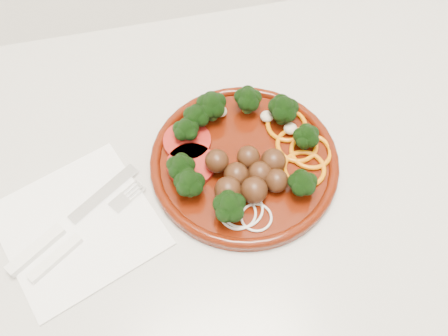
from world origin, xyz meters
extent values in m
cube|color=white|center=(0.00, 1.70, 0.43)|extent=(2.40, 0.60, 0.87)
cube|color=#BBBAB1|center=(0.00, 1.70, 0.89)|extent=(2.40, 0.60, 0.03)
cylinder|color=#421004|center=(-0.16, 1.70, 0.91)|extent=(0.25, 0.25, 0.01)
torus|color=#421004|center=(-0.16, 1.70, 0.91)|extent=(0.25, 0.25, 0.01)
sphere|color=#422110|center=(-0.15, 1.67, 0.93)|extent=(0.03, 0.03, 0.03)
sphere|color=#422110|center=(-0.13, 1.65, 0.93)|extent=(0.03, 0.03, 0.03)
sphere|color=#422110|center=(-0.13, 1.68, 0.93)|extent=(0.03, 0.03, 0.03)
sphere|color=#422110|center=(-0.20, 1.69, 0.93)|extent=(0.03, 0.03, 0.03)
sphere|color=#422110|center=(-0.16, 1.69, 0.93)|extent=(0.03, 0.03, 0.03)
sphere|color=#422110|center=(-0.16, 1.64, 0.93)|extent=(0.03, 0.03, 0.03)
sphere|color=#422110|center=(-0.18, 1.67, 0.93)|extent=(0.03, 0.03, 0.03)
sphere|color=#422110|center=(-0.20, 1.65, 0.93)|extent=(0.03, 0.03, 0.03)
torus|color=#CA6907|center=(-0.09, 1.71, 0.92)|extent=(0.06, 0.06, 0.01)
torus|color=#CA6907|center=(-0.09, 1.67, 0.92)|extent=(0.06, 0.06, 0.01)
torus|color=#CA6907|center=(-0.09, 1.74, 0.92)|extent=(0.06, 0.06, 0.01)
torus|color=#CA6907|center=(-0.07, 1.69, 0.92)|extent=(0.06, 0.06, 0.01)
cylinder|color=#720A07|center=(-0.23, 1.74, 0.92)|extent=(0.06, 0.06, 0.01)
cylinder|color=#720A07|center=(-0.23, 1.71, 0.92)|extent=(0.06, 0.06, 0.01)
torus|color=beige|center=(-0.19, 1.62, 0.91)|extent=(0.05, 0.05, 0.00)
torus|color=beige|center=(-0.17, 1.61, 0.91)|extent=(0.04, 0.04, 0.00)
torus|color=beige|center=(-0.18, 1.63, 0.91)|extent=(0.06, 0.06, 0.00)
ellipsoid|color=#C6B793|center=(-0.12, 1.76, 0.92)|extent=(0.02, 0.02, 0.01)
ellipsoid|color=#C6B793|center=(-0.18, 1.78, 0.92)|extent=(0.02, 0.02, 0.01)
ellipsoid|color=#C6B793|center=(-0.09, 1.73, 0.92)|extent=(0.02, 0.02, 0.01)
cube|color=white|center=(-0.39, 1.66, 0.90)|extent=(0.23, 0.23, 0.00)
cube|color=silver|center=(-0.35, 1.69, 0.91)|extent=(0.10, 0.07, 0.00)
cube|color=white|center=(-0.44, 1.63, 0.91)|extent=(0.07, 0.06, 0.01)
cube|color=white|center=(-0.41, 1.62, 0.91)|extent=(0.07, 0.05, 0.01)
cube|color=silver|center=(-0.33, 1.68, 0.91)|extent=(0.03, 0.03, 0.00)
cube|color=silver|center=(-0.31, 1.68, 0.91)|extent=(0.02, 0.02, 0.00)
cube|color=silver|center=(-0.31, 1.69, 0.91)|extent=(0.02, 0.02, 0.00)
cube|color=silver|center=(-0.31, 1.69, 0.91)|extent=(0.02, 0.02, 0.00)
cube|color=silver|center=(-0.32, 1.70, 0.91)|extent=(0.02, 0.02, 0.00)
camera|label=1|loc=(-0.27, 1.36, 1.47)|focal=40.00mm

